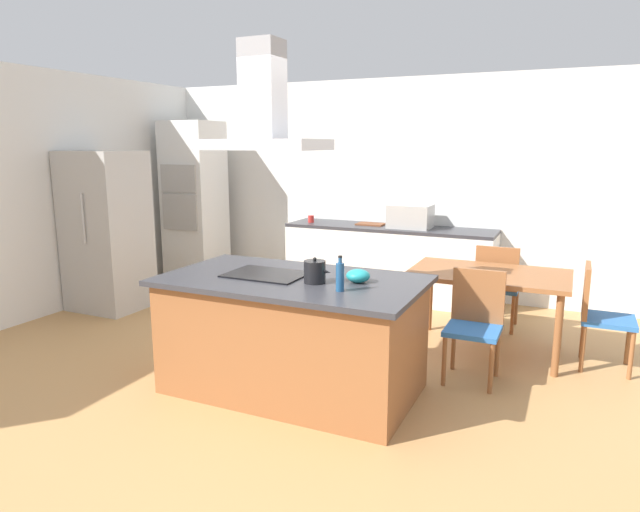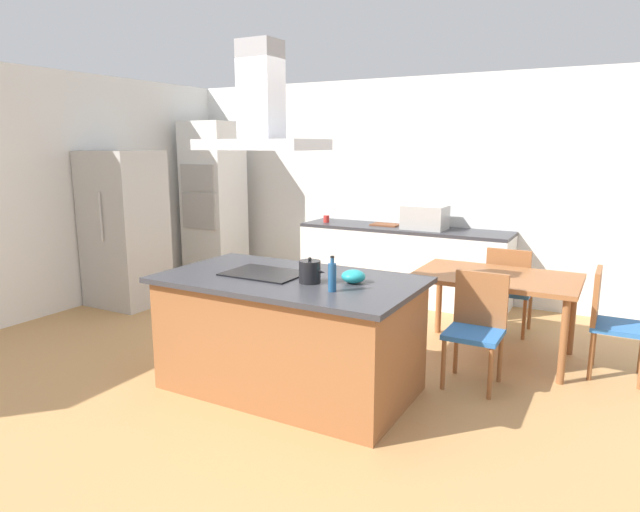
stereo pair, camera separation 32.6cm
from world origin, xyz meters
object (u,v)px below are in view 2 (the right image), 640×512
Objects in this scene: mixing_bowl at (353,276)px; chair_facing_island at (477,321)px; cooktop at (264,273)px; coffee_mug_red at (326,219)px; wall_oven_stack at (214,202)px; refrigerator at (125,229)px; countertop_microwave at (425,217)px; cutting_board at (386,225)px; olive_oil_bottle at (332,276)px; range_hood at (261,115)px; tea_kettle at (310,272)px; chair_facing_back_wall at (509,285)px; dining_table at (496,284)px; chair_at_right_end at (609,316)px.

mixing_bowl is 0.20× the size of chair_facing_island.
coffee_mug_red is (-0.97, 2.81, 0.04)m from cooktop.
coffee_mug_red is 0.04× the size of wall_oven_stack.
cooktop is at bearing -173.55° from mixing_bowl.
cooktop is 2.97m from refrigerator.
countertop_microwave is 5.56× the size of coffee_mug_red.
mixing_bowl is 0.52× the size of cutting_board.
range_hood reaches higher than olive_oil_bottle.
chair_facing_back_wall is (1.02, 2.23, -0.47)m from tea_kettle.
tea_kettle is 0.10× the size of wall_oven_stack.
coffee_mug_red is at bearing 108.95° from range_hood.
dining_table is (2.43, -1.32, -0.28)m from coffee_mug_red.
coffee_mug_red is at bearing -171.45° from cutting_board.
olive_oil_bottle is at bearing -16.23° from cooktop.
chair_facing_back_wall is (4.22, 1.06, -0.40)m from refrigerator.
chair_at_right_end is (5.14, 0.39, -0.40)m from refrigerator.
wall_oven_stack is (-3.40, 2.56, 0.15)m from mixing_bowl.
mixing_bowl is 1.14m from chair_facing_island.
coffee_mug_red reaches higher than chair_facing_island.
chair_facing_island is at bearing -39.23° from coffee_mug_red.
cutting_board is (0.78, 0.12, -0.04)m from coffee_mug_red.
range_hood is (2.68, -2.65, 1.00)m from wall_oven_stack.
tea_kettle is 2.49m from chair_facing_back_wall.
wall_oven_stack is at bearing 167.17° from chair_at_right_end.
chair_facing_back_wall is (1.65, -0.77, -0.40)m from cutting_board.
wall_oven_stack reaches higher than chair_at_right_end.
coffee_mug_red reaches higher than chair_at_right_end.
coffee_mug_red is at bearing 5.58° from wall_oven_stack.
mixing_bowl is 2.22m from chair_at_right_end.
olive_oil_bottle is 1.32m from range_hood.
wall_oven_stack is 1.57× the size of dining_table.
mixing_bowl is at bearing -117.54° from dining_table.
chair_at_right_end is at bearing 40.53° from mixing_bowl.
dining_table is (1.46, 1.49, -0.24)m from cooktop.
chair_facing_island is at bearing 29.54° from range_hood.
olive_oil_bottle is at bearing -126.34° from chair_facing_island.
olive_oil_bottle is 4.42m from wall_oven_stack.
chair_facing_back_wall is (0.76, 2.36, -0.50)m from olive_oil_bottle.
cooktop is 2.42× the size of olive_oil_bottle.
cutting_board reaches higher than chair_facing_island.
tea_kettle is 0.42× the size of countertop_microwave.
cutting_board is at bearing 174.51° from countertop_microwave.
olive_oil_bottle is at bearing -134.60° from chair_at_right_end.
range_hood is at bearing -150.46° from chair_facing_island.
olive_oil_bottle is 0.14× the size of refrigerator.
coffee_mug_red is at bearing -177.06° from countertop_microwave.
chair_facing_back_wall is at bearing 65.44° from tea_kettle.
mixing_bowl is 2.25m from chair_facing_back_wall.
countertop_microwave is 1.47× the size of cutting_board.
coffee_mug_red is 0.10× the size of chair_at_right_end.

